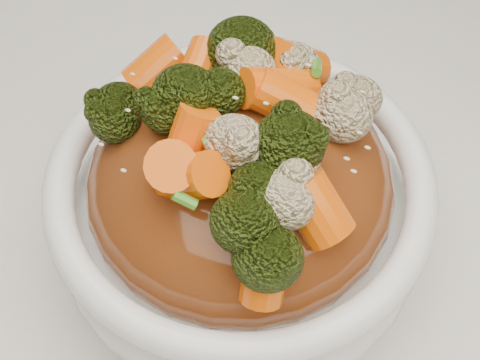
% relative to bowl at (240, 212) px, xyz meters
% --- Properties ---
extents(tablecloth, '(1.20, 0.80, 0.04)m').
position_rel_bowl_xyz_m(tablecloth, '(0.06, -0.02, -0.06)').
color(tablecloth, silver).
rests_on(tablecloth, dining_table).
extents(bowl, '(0.27, 0.27, 0.09)m').
position_rel_bowl_xyz_m(bowl, '(0.00, 0.00, 0.00)').
color(bowl, white).
rests_on(bowl, tablecloth).
extents(sauce_base, '(0.22, 0.22, 0.10)m').
position_rel_bowl_xyz_m(sauce_base, '(0.00, 0.00, 0.03)').
color(sauce_base, '#642E11').
rests_on(sauce_base, bowl).
extents(carrots, '(0.22, 0.22, 0.05)m').
position_rel_bowl_xyz_m(carrots, '(0.00, 0.00, 0.09)').
color(carrots, '#EB5C07').
rests_on(carrots, sauce_base).
extents(broccoli, '(0.22, 0.22, 0.04)m').
position_rel_bowl_xyz_m(broccoli, '(0.00, 0.00, 0.09)').
color(broccoli, black).
rests_on(broccoli, sauce_base).
extents(cauliflower, '(0.22, 0.22, 0.04)m').
position_rel_bowl_xyz_m(cauliflower, '(0.00, 0.00, 0.09)').
color(cauliflower, '#CEBB8D').
rests_on(cauliflower, sauce_base).
extents(scallions, '(0.16, 0.16, 0.02)m').
position_rel_bowl_xyz_m(scallions, '(0.00, 0.00, 0.09)').
color(scallions, '#3E821E').
rests_on(scallions, sauce_base).
extents(sesame_seeds, '(0.20, 0.20, 0.01)m').
position_rel_bowl_xyz_m(sesame_seeds, '(-0.00, 0.00, 0.09)').
color(sesame_seeds, beige).
rests_on(sesame_seeds, sauce_base).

